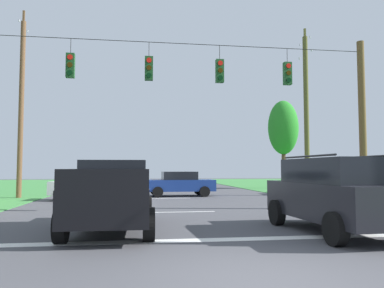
{
  "coord_description": "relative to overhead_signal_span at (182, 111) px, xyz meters",
  "views": [
    {
      "loc": [
        -1.86,
        -5.82,
        1.71
      ],
      "look_at": [
        0.91,
        13.35,
        2.95
      ],
      "focal_mm": 36.01,
      "sensor_mm": 36.0,
      "label": 1
    }
  ],
  "objects": [
    {
      "name": "lane_dash_0",
      "position": [
        0.09,
        0.02,
        -4.02
      ],
      "size": [
        2.5,
        0.15,
        0.01
      ],
      "primitive_type": "cube",
      "rotation": [
        0.0,
        0.0,
        1.57
      ],
      "color": "white",
      "rests_on": "ground"
    },
    {
      "name": "lane_dash_1",
      "position": [
        0.09,
        6.98,
        -4.02
      ],
      "size": [
        2.5,
        0.15,
        0.01
      ],
      "primitive_type": "cube",
      "rotation": [
        0.0,
        0.0,
        1.57
      ],
      "color": "white",
      "rests_on": "ground"
    },
    {
      "name": "distant_car_oncoming",
      "position": [
        0.88,
        8.71,
        -3.24
      ],
      "size": [
        4.36,
        2.14,
        1.52
      ],
      "color": "navy",
      "rests_on": "ground"
    },
    {
      "name": "utility_pole_mid_right",
      "position": [
        9.04,
        8.1,
        1.37
      ],
      "size": [
        0.31,
        1.9,
        10.84
      ],
      "color": "brown",
      "rests_on": "ground"
    },
    {
      "name": "lane_dash_3",
      "position": [
        0.09,
        19.18,
        -4.02
      ],
      "size": [
        2.5,
        0.15,
        0.01
      ],
      "primitive_type": "cube",
      "rotation": [
        0.0,
        0.0,
        1.57
      ],
      "color": "white",
      "rests_on": "ground"
    },
    {
      "name": "suv_black",
      "position": [
        3.52,
        -5.49,
        -2.97
      ],
      "size": [
        2.36,
        4.87,
        2.05
      ],
      "color": "black",
      "rests_on": "ground"
    },
    {
      "name": "ground_plane",
      "position": [
        0.09,
        -9.35,
        -4.03
      ],
      "size": [
        120.0,
        120.0,
        0.0
      ],
      "primitive_type": "plane",
      "color": "#47474C"
    },
    {
      "name": "lane_dash_2",
      "position": [
        0.09,
        15.84,
        -4.02
      ],
      "size": [
        2.5,
        0.15,
        0.01
      ],
      "primitive_type": "cube",
      "rotation": [
        0.0,
        0.0,
        1.57
      ],
      "color": "white",
      "rests_on": "ground"
    },
    {
      "name": "pickup_truck",
      "position": [
        -2.43,
        -4.02,
        -3.06
      ],
      "size": [
        2.36,
        5.44,
        1.95
      ],
      "color": "black",
      "rests_on": "ground"
    },
    {
      "name": "tree_roadside_far_right",
      "position": [
        10.83,
        16.6,
        1.19
      ],
      "size": [
        2.61,
        2.61,
        7.62
      ],
      "color": "brown",
      "rests_on": "ground"
    },
    {
      "name": "stop_bar_stripe",
      "position": [
        0.09,
        -5.98,
        -4.02
      ],
      "size": [
        13.55,
        0.45,
        0.01
      ],
      "primitive_type": "cube",
      "color": "white",
      "rests_on": "ground"
    },
    {
      "name": "overhead_signal_span",
      "position": [
        0.0,
        0.0,
        0.0
      ],
      "size": [
        15.97,
        0.31,
        7.22
      ],
      "color": "brown",
      "rests_on": "ground"
    },
    {
      "name": "utility_pole_near_left",
      "position": [
        -8.49,
        8.36,
        1.36
      ],
      "size": [
        0.29,
        1.77,
        11.09
      ],
      "color": "brown",
      "rests_on": "ground"
    },
    {
      "name": "distant_car_far_parked",
      "position": [
        -4.13,
        6.37,
        -3.24
      ],
      "size": [
        4.42,
        2.28,
        1.52
      ],
      "color": "silver",
      "rests_on": "ground"
    },
    {
      "name": "distant_car_crossing_white",
      "position": [
        9.41,
        8.95,
        -3.24
      ],
      "size": [
        2.33,
        4.45,
        1.52
      ],
      "color": "silver",
      "rests_on": "ground"
    }
  ]
}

